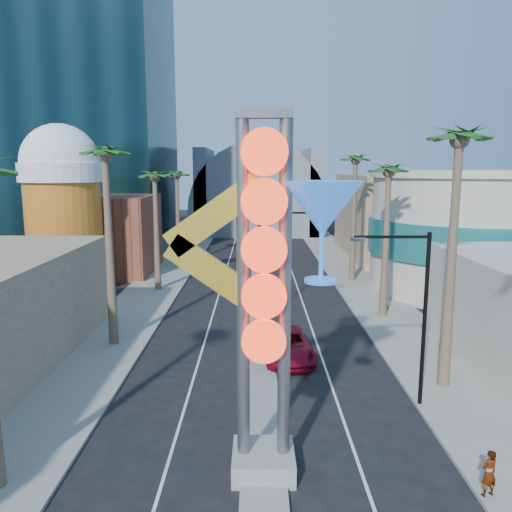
{
  "coord_description": "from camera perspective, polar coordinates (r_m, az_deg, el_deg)",
  "views": [
    {
      "loc": [
        -0.24,
        -13.25,
        10.66
      ],
      "look_at": [
        -0.28,
        19.15,
        5.02
      ],
      "focal_mm": 35.0,
      "sensor_mm": 36.0,
      "label": 1
    }
  ],
  "objects": [
    {
      "name": "palm_3",
      "position": [
        55.95,
        -9.04,
        8.54
      ],
      "size": [
        2.4,
        2.4,
        11.2
      ],
      "color": "brown",
      "rests_on": "ground"
    },
    {
      "name": "palm_7",
      "position": [
        48.15,
        11.3,
        9.88
      ],
      "size": [
        2.4,
        2.4,
        12.7
      ],
      "color": "brown",
      "rests_on": "ground"
    },
    {
      "name": "palm_2",
      "position": [
        44.14,
        -11.49,
        8.15
      ],
      "size": [
        2.4,
        2.4,
        11.2
      ],
      "color": "brown",
      "rests_on": "ground"
    },
    {
      "name": "hotel_tower",
      "position": [
        70.26,
        -19.32,
        21.12
      ],
      "size": [
        20.0,
        20.0,
        50.0
      ],
      "primitive_type": "cube",
      "color": "black",
      "rests_on": "ground"
    },
    {
      "name": "canopy",
      "position": [
        85.49,
        0.23,
        5.61
      ],
      "size": [
        22.0,
        16.0,
        22.0
      ],
      "color": "slate",
      "rests_on": "ground"
    },
    {
      "name": "streetlight_1",
      "position": [
        57.54,
        -0.24,
        4.1
      ],
      "size": [
        3.79,
        0.25,
        8.0
      ],
      "color": "black",
      "rests_on": "ground"
    },
    {
      "name": "neon_sign",
      "position": [
        16.59,
        3.73,
        -1.82
      ],
      "size": [
        6.53,
        2.6,
        12.55
      ],
      "color": "gray",
      "rests_on": "ground"
    },
    {
      "name": "red_pickup",
      "position": [
        28.91,
        3.44,
        -10.09
      ],
      "size": [
        3.3,
        6.03,
        1.6
      ],
      "primitive_type": "imported",
      "rotation": [
        0.0,
        0.0,
        0.12
      ],
      "color": "maroon",
      "rests_on": "ground"
    },
    {
      "name": "streetlight_0",
      "position": [
        33.76,
        1.41,
        0.01
      ],
      "size": [
        3.79,
        0.25,
        8.0
      ],
      "color": "black",
      "rests_on": "ground"
    },
    {
      "name": "palm_1",
      "position": [
        30.53,
        -16.85,
        9.76
      ],
      "size": [
        2.4,
        2.4,
        12.7
      ],
      "color": "brown",
      "rests_on": "ground"
    },
    {
      "name": "pedestrian_b",
      "position": [
        39.63,
        14.26,
        -4.36
      ],
      "size": [
        1.19,
        1.11,
        1.96
      ],
      "primitive_type": "imported",
      "rotation": [
        0.0,
        0.0,
        2.65
      ],
      "color": "gray",
      "rests_on": "sidewalk_east"
    },
    {
      "name": "beer_mug",
      "position": [
        46.47,
        -21.18,
        5.74
      ],
      "size": [
        7.0,
        7.0,
        14.5
      ],
      "color": "#B85918",
      "rests_on": "ground"
    },
    {
      "name": "streetlight_2",
      "position": [
        23.11,
        17.69,
        -5.22
      ],
      "size": [
        3.45,
        0.25,
        8.0
      ],
      "color": "black",
      "rests_on": "ground"
    },
    {
      "name": "median",
      "position": [
        52.33,
        0.33,
        -1.8
      ],
      "size": [
        1.6,
        84.0,
        0.15
      ],
      "primitive_type": "cube",
      "color": "gray",
      "rests_on": "ground"
    },
    {
      "name": "filler_east",
      "position": [
        63.62,
        14.9,
        4.44
      ],
      "size": [
        10.0,
        20.0,
        10.0
      ],
      "primitive_type": "cube",
      "color": "#8E6F5C",
      "rests_on": "ground"
    },
    {
      "name": "sidewalk_west",
      "position": [
        50.26,
        -10.56,
        -2.46
      ],
      "size": [
        5.0,
        100.0,
        0.15
      ],
      "primitive_type": "cube",
      "color": "gray",
      "rests_on": "ground"
    },
    {
      "name": "brick_filler_west",
      "position": [
        54.03,
        -16.91,
        2.36
      ],
      "size": [
        10.0,
        10.0,
        8.0
      ],
      "primitive_type": "cube",
      "color": "brown",
      "rests_on": "ground"
    },
    {
      "name": "turquoise_building",
      "position": [
        47.25,
        22.8,
        2.52
      ],
      "size": [
        16.6,
        16.6,
        10.6
      ],
      "color": "beige",
      "rests_on": "ground"
    },
    {
      "name": "pedestrian_a",
      "position": [
        19.18,
        25.07,
        -21.56
      ],
      "size": [
        0.67,
        0.55,
        1.59
      ],
      "primitive_type": "imported",
      "rotation": [
        0.0,
        0.0,
        3.47
      ],
      "color": "gray",
      "rests_on": "sidewalk_east"
    },
    {
      "name": "palm_5",
      "position": [
        25.03,
        22.13,
        10.55
      ],
      "size": [
        2.4,
        2.4,
        13.2
      ],
      "color": "brown",
      "rests_on": "ground"
    },
    {
      "name": "sidewalk_east",
      "position": [
        50.35,
        11.23,
        -2.46
      ],
      "size": [
        5.0,
        100.0,
        0.15
      ],
      "primitive_type": "cube",
      "color": "gray",
      "rests_on": "ground"
    },
    {
      "name": "palm_6",
      "position": [
        36.45,
        14.92,
        8.4
      ],
      "size": [
        2.4,
        2.4,
        11.7
      ],
      "color": "brown",
      "rests_on": "ground"
    }
  ]
}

